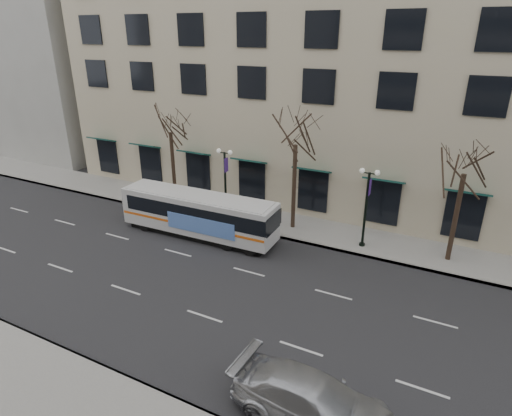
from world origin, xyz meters
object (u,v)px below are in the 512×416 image
Objects in this scene: tree_far_mid at (296,130)px; tree_far_right at (467,157)px; lamp_post_left at (225,180)px; city_bus at (199,214)px; tree_far_left at (170,120)px; silver_car at (314,402)px; lamp_post_right at (366,205)px.

tree_far_mid is 1.06× the size of tree_far_right.
lamp_post_left is (-14.99, -0.60, -3.48)m from tree_far_right.
tree_far_right is 0.74× the size of city_bus.
tree_far_left is 22.82m from silver_car.
silver_car is (1.72, -13.78, -2.07)m from lamp_post_right.
lamp_post_right is at bearing -173.15° from tree_far_right.
city_bus is (-0.12, -3.23, -1.34)m from lamp_post_left.
tree_far_mid is 16.98m from silver_car.
tree_far_left is 20.00m from tree_far_right.
tree_far_left is 1.03× the size of tree_far_right.
lamp_post_right is (5.01, -0.60, -3.96)m from tree_far_mid.
tree_far_mid is at bearing 173.17° from lamp_post_right.
lamp_post_right is 10.70m from city_bus.
lamp_post_right is at bearing -2.29° from tree_far_left.
tree_far_left reaches higher than city_bus.
silver_car is at bearing -64.90° from tree_far_mid.
city_bus is at bearing -162.28° from lamp_post_right.
city_bus reaches higher than silver_car.
city_bus is (-10.12, -3.23, -1.34)m from lamp_post_right.
city_bus is at bearing -38.07° from tree_far_left.
tree_far_right is at bearing -0.00° from tree_far_mid.
tree_far_left is 8.04m from city_bus.
tree_far_right is at bearing 0.00° from tree_far_left.
tree_far_left reaches higher than lamp_post_left.
tree_far_mid is 6.41m from lamp_post_right.
tree_far_right reaches higher than lamp_post_left.
lamp_post_left reaches higher than city_bus.
silver_car is at bearing -102.80° from tree_far_right.
tree_far_mid is at bearing 6.85° from lamp_post_left.
tree_far_left is at bearing 140.67° from city_bus.
lamp_post_left is at bearing 180.00° from lamp_post_right.
tree_far_left is at bearing -180.00° from tree_far_mid.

